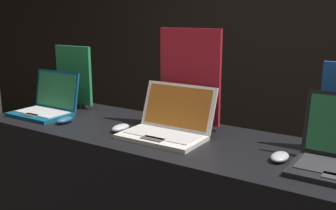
% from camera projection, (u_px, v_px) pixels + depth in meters
% --- Properties ---
extents(wall_back, '(8.00, 0.05, 2.80)m').
position_uv_depth(wall_back, '(283.00, 34.00, 3.31)').
color(wall_back, black).
rests_on(wall_back, ground_plane).
extents(laptop_front, '(0.34, 0.28, 0.25)m').
position_uv_depth(laptop_front, '(47.00, 105.00, 2.31)').
color(laptop_front, '#0F5170').
rests_on(laptop_front, display_counter).
extents(mouse_front, '(0.06, 0.11, 0.04)m').
position_uv_depth(mouse_front, '(64.00, 120.00, 2.13)').
color(mouse_front, navy).
rests_on(mouse_front, display_counter).
extents(promo_stand_front, '(0.28, 0.07, 0.39)m').
position_uv_depth(promo_stand_front, '(74.00, 78.00, 2.47)').
color(promo_stand_front, black).
rests_on(promo_stand_front, display_counter).
extents(laptop_middle, '(0.40, 0.31, 0.24)m').
position_uv_depth(laptop_middle, '(168.00, 125.00, 1.90)').
color(laptop_middle, silver).
rests_on(laptop_middle, display_counter).
extents(mouse_middle, '(0.06, 0.11, 0.03)m').
position_uv_depth(mouse_middle, '(120.00, 128.00, 1.99)').
color(mouse_middle, '#B2B2B7').
rests_on(mouse_middle, display_counter).
extents(promo_stand_middle, '(0.35, 0.07, 0.51)m').
position_uv_depth(promo_stand_middle, '(190.00, 80.00, 2.02)').
color(promo_stand_middle, black).
rests_on(promo_stand_middle, display_counter).
extents(mouse_back, '(0.07, 0.11, 0.03)m').
position_uv_depth(mouse_back, '(280.00, 157.00, 1.59)').
color(mouse_back, '#B2B2B7').
rests_on(mouse_back, display_counter).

